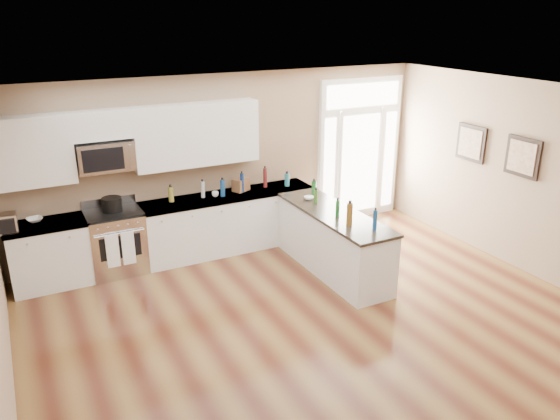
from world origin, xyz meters
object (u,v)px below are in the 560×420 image
Objects in this scene: peninsula_cabinet at (333,244)px; kitchen_range at (116,242)px; toaster_oven at (5,223)px; stockpot at (112,204)px.

kitchen_range is at bearing 153.24° from peninsula_cabinet.
toaster_oven is (-4.28, 1.33, 0.63)m from peninsula_cabinet.
kitchen_range is 3.62× the size of toaster_oven.
toaster_oven is at bearing 162.77° from peninsula_cabinet.
peninsula_cabinet is at bearing -26.76° from kitchen_range.
kitchen_range is (-2.87, 1.45, 0.04)m from peninsula_cabinet.
toaster_oven is at bearing -174.99° from kitchen_range.
stockpot is (-2.87, 1.48, 0.63)m from peninsula_cabinet.
toaster_oven reaches higher than kitchen_range.
kitchen_range is 3.76× the size of stockpot.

